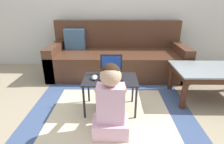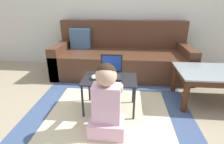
# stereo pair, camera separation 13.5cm
# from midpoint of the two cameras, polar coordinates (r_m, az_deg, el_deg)

# --- Properties ---
(ground_plane) EXTENTS (16.00, 16.00, 0.00)m
(ground_plane) POSITION_cam_midpoint_polar(r_m,az_deg,el_deg) (2.16, 2.32, -12.32)
(ground_plane) COLOR gray
(wall_back) EXTENTS (9.00, 0.06, 2.50)m
(wall_back) POSITION_cam_midpoint_polar(r_m,az_deg,el_deg) (3.47, 4.18, 22.48)
(wall_back) COLOR silver
(wall_back) RESTS_ON ground_plane
(area_rug) EXTENTS (1.91, 1.94, 0.01)m
(area_rug) POSITION_cam_midpoint_polar(r_m,az_deg,el_deg) (1.99, 0.62, -15.40)
(area_rug) COLOR #3D517A
(area_rug) RESTS_ON ground_plane
(couch) EXTENTS (2.28, 0.92, 0.91)m
(couch) POSITION_cam_midpoint_polar(r_m,az_deg,el_deg) (3.13, 4.24, 4.94)
(couch) COLOR #4C2D1E
(couch) RESTS_ON ground_plane
(coffee_table) EXTENTS (1.11, 0.63, 0.43)m
(coffee_table) POSITION_cam_midpoint_polar(r_m,az_deg,el_deg) (2.58, 33.80, -1.15)
(coffee_table) COLOR gray
(coffee_table) RESTS_ON ground_plane
(laptop_desk) EXTENTS (0.61, 0.39, 0.41)m
(laptop_desk) POSITION_cam_midpoint_polar(r_m,az_deg,el_deg) (1.98, 1.14, -3.42)
(laptop_desk) COLOR black
(laptop_desk) RESTS_ON ground_plane
(laptop) EXTENTS (0.26, 0.23, 0.24)m
(laptop) POSITION_cam_midpoint_polar(r_m,az_deg,el_deg) (2.01, 1.55, -0.38)
(laptop) COLOR #232328
(laptop) RESTS_ON laptop_desk
(computer_mouse) EXTENTS (0.06, 0.11, 0.04)m
(computer_mouse) POSITION_cam_midpoint_polar(r_m,az_deg,el_deg) (1.96, -3.96, -1.60)
(computer_mouse) COLOR #B2B7C1
(computer_mouse) RESTS_ON laptop_desk
(person_seated) EXTENTS (0.34, 0.41, 0.73)m
(person_seated) POSITION_cam_midpoint_polar(r_m,az_deg,el_deg) (1.63, 0.62, -10.08)
(person_seated) COLOR #E5B2CC
(person_seated) RESTS_ON ground_plane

